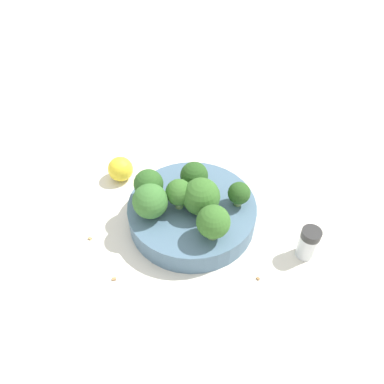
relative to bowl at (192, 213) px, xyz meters
name	(u,v)px	position (x,y,z in m)	size (l,w,h in m)	color
ground_plane	(192,220)	(0.00, 0.00, -0.02)	(3.00, 3.00, 0.00)	silver
bowl	(192,213)	(0.00, 0.00, 0.00)	(0.21, 0.21, 0.04)	slate
broccoli_floret_0	(199,199)	(0.02, 0.00, 0.05)	(0.06, 0.06, 0.06)	#84AD66
broccoli_floret_1	(179,193)	(-0.01, -0.01, 0.05)	(0.04, 0.04, 0.05)	#84AD66
broccoli_floret_2	(213,222)	(0.06, -0.03, 0.05)	(0.05, 0.05, 0.06)	#7A9E5B
broccoli_floret_3	(149,185)	(-0.06, -0.03, 0.05)	(0.05, 0.05, 0.06)	#84AD66
broccoli_floret_4	(194,176)	(-0.02, 0.03, 0.05)	(0.05, 0.05, 0.05)	#84AD66
broccoli_floret_5	(150,201)	(-0.04, -0.05, 0.05)	(0.06, 0.06, 0.06)	#8EB770
broccoli_floret_6	(239,194)	(0.06, 0.04, 0.04)	(0.04, 0.04, 0.04)	#7A9E5B
pepper_shaker	(308,243)	(0.18, 0.04, 0.01)	(0.03, 0.03, 0.06)	silver
lemon_wedge	(120,169)	(-0.17, 0.01, 0.00)	(0.05, 0.05, 0.05)	yellow
almond_crumb_0	(90,238)	(-0.11, -0.13, -0.02)	(0.01, 0.00, 0.01)	tan
almond_crumb_1	(258,278)	(0.15, -0.04, -0.02)	(0.01, 0.00, 0.01)	olive
almond_crumb_2	(114,279)	(-0.03, -0.16, -0.02)	(0.01, 0.00, 0.01)	#AD7F4C
almond_crumb_3	(228,180)	(0.00, 0.12, -0.02)	(0.01, 0.01, 0.01)	tan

